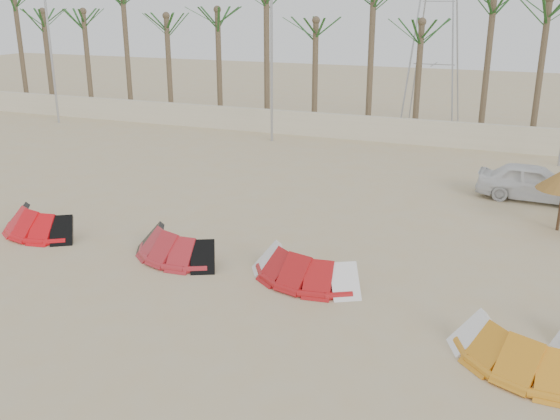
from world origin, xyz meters
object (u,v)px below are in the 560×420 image
at_px(kite_red_left, 43,220).
at_px(car, 534,182).
at_px(kite_orange, 529,347).
at_px(kite_red_mid, 179,242).
at_px(kite_red_right, 308,264).

distance_m(kite_red_left, car, 17.36).
bearing_deg(kite_orange, car, 90.25).
relative_size(kite_orange, car, 0.92).
bearing_deg(kite_orange, kite_red_left, 170.33).
distance_m(kite_red_mid, car, 13.47).
xyz_separation_m(kite_red_right, car, (5.53, 9.62, 0.27)).
relative_size(kite_red_left, kite_red_mid, 0.97).
height_order(kite_red_right, car, car).
relative_size(kite_red_mid, kite_red_right, 0.96).
distance_m(kite_red_mid, kite_orange, 9.86).
relative_size(kite_red_left, car, 0.81).
height_order(kite_red_mid, kite_orange, same).
bearing_deg(kite_red_right, kite_red_left, 178.69).
distance_m(kite_red_right, kite_orange, 6.03).
bearing_deg(kite_orange, kite_red_right, 157.71).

